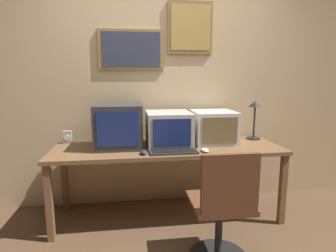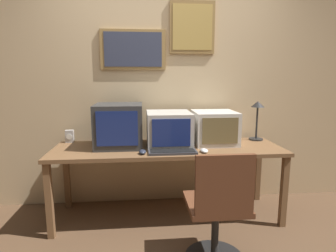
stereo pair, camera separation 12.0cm
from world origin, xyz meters
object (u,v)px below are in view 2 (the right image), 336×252
at_px(keyboard_main, 173,152).
at_px(desk_lamp, 257,113).
at_px(monitor_right, 214,127).
at_px(desk_clock, 70,136).
at_px(mouse_far_corner, 143,152).
at_px(office_chair, 218,216).
at_px(monitor_center, 169,129).
at_px(monitor_left, 119,125).
at_px(mouse_near_keyboard, 204,151).

xyz_separation_m(keyboard_main, desk_lamp, (0.97, 0.45, 0.29)).
bearing_deg(monitor_right, desk_clock, 173.41).
height_order(mouse_far_corner, office_chair, office_chair).
distance_m(keyboard_main, desk_clock, 1.15).
height_order(desk_lamp, office_chair, desk_lamp).
height_order(keyboard_main, mouse_far_corner, mouse_far_corner).
height_order(monitor_center, monitor_right, monitor_center).
height_order(monitor_left, desk_clock, monitor_left).
height_order(monitor_left, keyboard_main, monitor_left).
relative_size(monitor_left, monitor_center, 0.96).
bearing_deg(keyboard_main, mouse_near_keyboard, -1.23).
height_order(monitor_center, mouse_far_corner, monitor_center).
relative_size(monitor_center, office_chair, 0.53).
distance_m(keyboard_main, office_chair, 0.72).
distance_m(monitor_left, mouse_far_corner, 0.43).
height_order(monitor_right, mouse_far_corner, monitor_right).
bearing_deg(mouse_near_keyboard, monitor_right, 62.33).
relative_size(monitor_center, monitor_right, 1.08).
height_order(mouse_near_keyboard, desk_lamp, desk_lamp).
bearing_deg(monitor_left, desk_clock, 158.60).
distance_m(monitor_right, mouse_far_corner, 0.83).
relative_size(monitor_left, desk_lamp, 1.09).
bearing_deg(office_chair, mouse_near_keyboard, 88.16).
bearing_deg(desk_lamp, office_chair, -124.34).
distance_m(desk_lamp, office_chair, 1.39).
height_order(monitor_center, keyboard_main, monitor_center).
bearing_deg(monitor_right, mouse_near_keyboard, -117.67).
xyz_separation_m(keyboard_main, mouse_near_keyboard, (0.29, -0.01, 0.00)).
xyz_separation_m(monitor_left, keyboard_main, (0.50, -0.30, -0.20)).
xyz_separation_m(monitor_center, office_chair, (0.28, -0.86, -0.50)).
bearing_deg(mouse_near_keyboard, office_chair, -91.84).
xyz_separation_m(monitor_right, keyboard_main, (-0.47, -0.34, -0.15)).
height_order(monitor_center, desk_lamp, desk_lamp).
bearing_deg(desk_lamp, monitor_center, -170.83).
relative_size(monitor_center, desk_clock, 3.61).
height_order(monitor_right, keyboard_main, monitor_right).
bearing_deg(mouse_near_keyboard, desk_lamp, 33.85).
bearing_deg(desk_lamp, desk_clock, 178.19).
bearing_deg(mouse_near_keyboard, monitor_left, 158.45).
height_order(mouse_near_keyboard, mouse_far_corner, mouse_far_corner).
xyz_separation_m(desk_clock, office_chair, (1.30, -1.09, -0.39)).
distance_m(monitor_center, desk_clock, 1.05).
xyz_separation_m(monitor_left, desk_clock, (-0.53, 0.21, -0.14)).
bearing_deg(desk_lamp, mouse_far_corner, -159.94).
distance_m(monitor_right, mouse_near_keyboard, 0.42).
height_order(keyboard_main, desk_lamp, desk_lamp).
bearing_deg(monitor_right, office_chair, -102.34).
bearing_deg(desk_clock, monitor_center, -12.17).
bearing_deg(monitor_left, office_chair, -48.74).
bearing_deg(desk_lamp, mouse_near_keyboard, -146.15).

